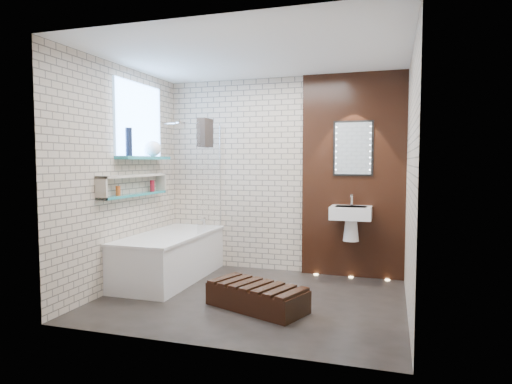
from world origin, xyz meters
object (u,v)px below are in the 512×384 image
(led_mirror, at_px, (353,148))
(bath_screen, at_px, (210,177))
(bathtub, at_px, (170,256))
(walnut_step, at_px, (257,298))
(washbasin, at_px, (351,218))

(led_mirror, bearing_deg, bath_screen, -169.34)
(bathtub, xyz_separation_m, walnut_step, (1.37, -0.75, -0.18))
(walnut_step, bearing_deg, washbasin, 59.74)
(bathtub, height_order, washbasin, washbasin)
(bath_screen, xyz_separation_m, washbasin, (1.82, 0.18, -0.49))
(bath_screen, height_order, led_mirror, led_mirror)
(bath_screen, distance_m, walnut_step, 1.95)
(bathtub, xyz_separation_m, washbasin, (2.17, 0.62, 0.50))
(bath_screen, bearing_deg, led_mirror, 10.66)
(walnut_step, bearing_deg, led_mirror, 62.38)
(bath_screen, relative_size, washbasin, 2.41)
(led_mirror, distance_m, walnut_step, 2.31)
(led_mirror, height_order, walnut_step, led_mirror)
(washbasin, distance_m, walnut_step, 1.73)
(washbasin, relative_size, walnut_step, 0.57)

